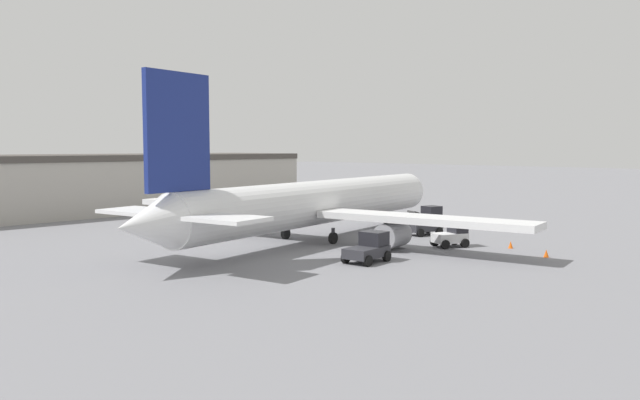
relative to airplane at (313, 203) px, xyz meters
The scene contains 8 objects.
ground_plane 3.26m from the airplane, 10.17° to the left, with size 400.00×400.00×0.00m, color slate.
airplane is the anchor object (origin of this frame).
ground_crew_worker 13.57m from the airplane, 11.88° to the right, with size 0.36×0.36×1.63m.
baggage_tug 10.48m from the airplane, 113.80° to the right, with size 3.36×2.33×1.98m.
belt_loader_truck 10.60m from the airplane, 27.06° to the right, with size 3.35×2.33×2.48m.
pushback_tug 11.41m from the airplane, 62.66° to the right, with size 2.94×2.60×2.10m.
safety_cone_near 15.77m from the airplane, 60.77° to the right, with size 0.36×0.36×0.55m.
safety_cone_far 18.30m from the airplane, 71.62° to the right, with size 0.36×0.36×0.55m.
Camera 1 is at (-36.92, -35.81, 7.61)m, focal length 35.00 mm.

